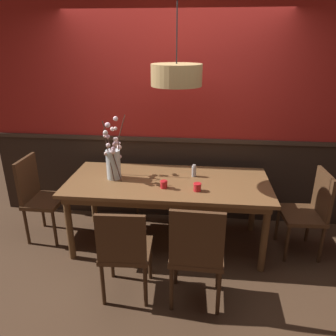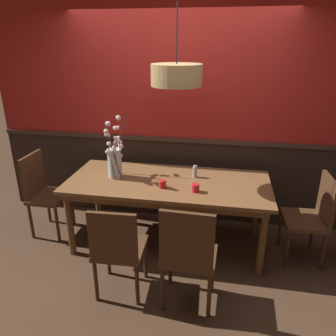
# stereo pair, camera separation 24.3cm
# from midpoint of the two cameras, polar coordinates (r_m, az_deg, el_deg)

# --- Properties ---
(ground_plane) EXTENTS (24.00, 24.00, 0.00)m
(ground_plane) POSITION_cam_midpoint_polar(r_m,az_deg,el_deg) (3.86, -1.84, -12.93)
(ground_plane) COLOR #4C3321
(back_wall) EXTENTS (4.58, 0.14, 2.85)m
(back_wall) POSITION_cam_midpoint_polar(r_m,az_deg,el_deg) (3.95, -0.73, 10.30)
(back_wall) COLOR #2D2119
(back_wall) RESTS_ON ground
(dining_table) EXTENTS (2.15, 0.95, 0.78)m
(dining_table) POSITION_cam_midpoint_polar(r_m,az_deg,el_deg) (3.51, -1.98, -3.46)
(dining_table) COLOR brown
(dining_table) RESTS_ON ground
(chair_far_side_left) EXTENTS (0.46, 0.44, 0.98)m
(chair_far_side_left) POSITION_cam_midpoint_polar(r_m,az_deg,el_deg) (4.44, -4.25, -0.23)
(chair_far_side_left) COLOR #4C301C
(chair_far_side_left) RESTS_ON ground
(chair_near_side_left) EXTENTS (0.45, 0.44, 0.91)m
(chair_near_side_left) POSITION_cam_midpoint_polar(r_m,az_deg,el_deg) (2.92, -10.04, -13.85)
(chair_near_side_left) COLOR #4C301C
(chair_near_side_left) RESTS_ON ground
(chair_head_east_end) EXTENTS (0.43, 0.47, 0.93)m
(chair_head_east_end) POSITION_cam_midpoint_polar(r_m,az_deg,el_deg) (3.72, 21.83, -6.68)
(chair_head_east_end) COLOR #4C301C
(chair_head_east_end) RESTS_ON ground
(chair_near_side_right) EXTENTS (0.47, 0.40, 0.98)m
(chair_near_side_right) POSITION_cam_midpoint_polar(r_m,az_deg,el_deg) (2.78, 2.45, -14.49)
(chair_near_side_right) COLOR #4C301C
(chair_near_side_right) RESTS_ON ground
(chair_far_side_right) EXTENTS (0.46, 0.40, 0.89)m
(chair_far_side_right) POSITION_cam_midpoint_polar(r_m,az_deg,el_deg) (4.39, 4.03, -0.90)
(chair_far_side_right) COLOR #4C301C
(chair_far_side_right) RESTS_ON ground
(chair_head_west_end) EXTENTS (0.40, 0.44, 0.98)m
(chair_head_west_end) POSITION_cam_midpoint_polar(r_m,az_deg,el_deg) (4.05, -23.37, -4.21)
(chair_head_west_end) COLOR #4C301C
(chair_head_west_end) RESTS_ON ground
(vase_with_blossoms) EXTENTS (0.21, 0.45, 0.67)m
(vase_with_blossoms) POSITION_cam_midpoint_polar(r_m,az_deg,el_deg) (3.55, -11.45, 1.24)
(vase_with_blossoms) COLOR silver
(vase_with_blossoms) RESTS_ON dining_table
(candle_holder_nearer_center) EXTENTS (0.08, 0.08, 0.08)m
(candle_holder_nearer_center) POSITION_cam_midpoint_polar(r_m,az_deg,el_deg) (3.31, -2.83, -2.89)
(candle_holder_nearer_center) COLOR red
(candle_holder_nearer_center) RESTS_ON dining_table
(candle_holder_nearer_edge) EXTENTS (0.08, 0.08, 0.08)m
(candle_holder_nearer_edge) POSITION_cam_midpoint_polar(r_m,az_deg,el_deg) (3.24, 3.02, -3.37)
(candle_holder_nearer_edge) COLOR red
(candle_holder_nearer_edge) RESTS_ON dining_table
(condiment_bottle) EXTENTS (0.05, 0.05, 0.13)m
(condiment_bottle) POSITION_cam_midpoint_polar(r_m,az_deg,el_deg) (3.57, 2.63, -0.53)
(condiment_bottle) COLOR #ADADB2
(condiment_bottle) RESTS_ON dining_table
(pendant_lamp) EXTENTS (0.49, 0.49, 1.08)m
(pendant_lamp) POSITION_cam_midpoint_polar(r_m,az_deg,el_deg) (3.21, -0.75, 15.94)
(pendant_lamp) COLOR tan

